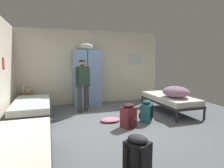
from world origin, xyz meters
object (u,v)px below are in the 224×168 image
(bedding_heap, at_px, (176,92))
(backpack_teal, at_px, (146,111))
(person_traveler, at_px, (83,81))
(clothes_pile_pink, at_px, (110,120))
(bed_left_rear, at_px, (32,105))
(backpack_maroon, at_px, (129,116))
(bed_left_front, at_px, (17,147))
(lotion_bottle, at_px, (28,90))
(backpack_black, at_px, (138,156))
(water_bottle, at_px, (23,88))
(bed_right, at_px, (170,99))
(shelf_unit, at_px, (26,99))
(locker_bank, at_px, (87,77))

(bedding_heap, xyz_separation_m, backpack_teal, (-1.09, -0.32, -0.39))
(person_traveler, height_order, clothes_pile_pink, person_traveler)
(bed_left_rear, distance_m, backpack_maroon, 2.50)
(bed_left_front, distance_m, lotion_bottle, 3.61)
(backpack_black, bearing_deg, water_bottle, 114.22)
(bed_right, bearing_deg, bed_left_rear, 173.28)
(bed_right, relative_size, lotion_bottle, 14.62)
(person_traveler, bearing_deg, bed_left_front, -115.85)
(shelf_unit, xyz_separation_m, bed_left_front, (0.25, -3.64, 0.04))
(locker_bank, height_order, clothes_pile_pink, locker_bank)
(bed_left_rear, xyz_separation_m, person_traveler, (1.37, 0.34, 0.55))
(person_traveler, bearing_deg, bed_right, -18.03)
(person_traveler, xyz_separation_m, backpack_maroon, (0.78, -1.62, -0.67))
(bed_left_rear, relative_size, clothes_pile_pink, 3.87)
(water_bottle, relative_size, backpack_teal, 0.40)
(bed_right, bearing_deg, backpack_maroon, -153.46)
(bed_left_front, bearing_deg, bedding_heap, 24.88)
(bed_left_front, xyz_separation_m, bedding_heap, (3.80, 1.76, 0.26))
(bedding_heap, distance_m, person_traveler, 2.67)
(locker_bank, xyz_separation_m, person_traveler, (-0.27, -0.82, -0.04))
(locker_bank, relative_size, shelf_unit, 3.63)
(bed_left_rear, height_order, bed_right, same)
(bed_left_front, bearing_deg, backpack_maroon, 29.53)
(bedding_heap, bearing_deg, backpack_black, -134.75)
(clothes_pile_pink, bearing_deg, backpack_teal, -19.27)
(bed_left_front, height_order, clothes_pile_pink, bed_left_front)
(bed_right, distance_m, water_bottle, 4.45)
(bed_left_rear, bearing_deg, bed_right, -6.72)
(shelf_unit, bearing_deg, lotion_bottle, -29.74)
(bed_right, height_order, lotion_bottle, lotion_bottle)
(person_traveler, height_order, backpack_maroon, person_traveler)
(backpack_black, distance_m, clothes_pile_pink, 2.28)
(bed_left_front, bearing_deg, shelf_unit, 93.93)
(shelf_unit, height_order, bed_left_rear, shelf_unit)
(water_bottle, relative_size, lotion_bottle, 1.68)
(backpack_teal, bearing_deg, person_traveler, 133.77)
(backpack_teal, xyz_separation_m, clothes_pile_pink, (-0.84, 0.30, -0.22))
(lotion_bottle, height_order, backpack_maroon, lotion_bottle)
(water_bottle, bearing_deg, bed_left_front, -84.85)
(bed_left_front, bearing_deg, water_bottle, 95.15)
(water_bottle, bearing_deg, lotion_bottle, -21.80)
(shelf_unit, height_order, backpack_black, shelf_unit)
(shelf_unit, relative_size, bedding_heap, 0.72)
(backpack_teal, bearing_deg, clothes_pile_pink, 160.73)
(person_traveler, distance_m, backpack_maroon, 1.92)
(backpack_black, bearing_deg, clothes_pile_pink, 81.94)
(locker_bank, distance_m, bedding_heap, 2.89)
(bed_left_rear, height_order, backpack_black, backpack_black)
(clothes_pile_pink, bearing_deg, bedding_heap, 0.85)
(lotion_bottle, distance_m, backpack_black, 4.48)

